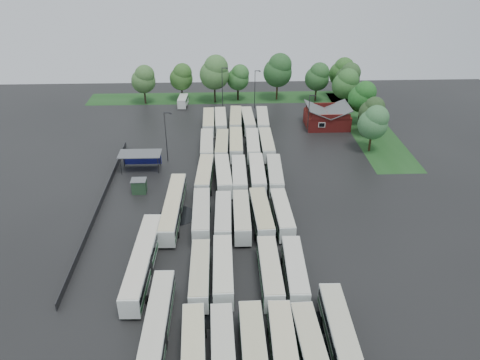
{
  "coord_description": "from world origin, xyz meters",
  "views": [
    {
      "loc": [
        -0.83,
        -61.44,
        42.72
      ],
      "look_at": [
        2.0,
        12.0,
        2.5
      ],
      "focal_mm": 35.0,
      "sensor_mm": 36.0,
      "label": 1
    }
  ],
  "objects_px": {
    "brick_building": "(327,119)",
    "minibus": "(183,101)",
    "artic_bus_west_a": "(156,332)",
    "artic_bus_east": "(345,353)"
  },
  "relations": [
    {
      "from": "artic_bus_west_a",
      "to": "artic_bus_east",
      "type": "distance_m",
      "value": 21.22
    },
    {
      "from": "brick_building",
      "to": "minibus",
      "type": "bearing_deg",
      "value": 156.25
    },
    {
      "from": "artic_bus_west_a",
      "to": "minibus",
      "type": "xyz_separation_m",
      "value": [
        -2.5,
        81.07,
        -0.44
      ]
    },
    {
      "from": "artic_bus_east",
      "to": "minibus",
      "type": "xyz_separation_m",
      "value": [
        -23.39,
        84.85,
        -0.51
      ]
    },
    {
      "from": "brick_building",
      "to": "artic_bus_east",
      "type": "height_order",
      "value": "brick_building"
    },
    {
      "from": "artic_bus_west_a",
      "to": "minibus",
      "type": "distance_m",
      "value": 81.1
    },
    {
      "from": "minibus",
      "to": "artic_bus_west_a",
      "type": "bearing_deg",
      "value": -84.74
    },
    {
      "from": "brick_building",
      "to": "artic_bus_east",
      "type": "distance_m",
      "value": 70.29
    },
    {
      "from": "brick_building",
      "to": "artic_bus_west_a",
      "type": "distance_m",
      "value": 73.29
    },
    {
      "from": "artic_bus_west_a",
      "to": "minibus",
      "type": "relative_size",
      "value": 3.02
    }
  ]
}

